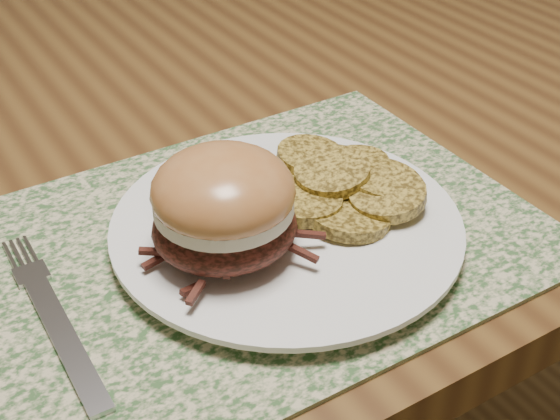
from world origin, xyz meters
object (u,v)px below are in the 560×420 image
object	(u,v)px
pork_sandwich	(224,206)
dinner_plate	(287,229)
fork	(52,315)
dining_table	(52,204)

from	to	relation	value
pork_sandwich	dinner_plate	bearing A→B (deg)	11.90
dinner_plate	pork_sandwich	xyz separation A→B (m)	(-0.06, -0.01, 0.05)
fork	dining_table	bearing A→B (deg)	75.96
dining_table	pork_sandwich	distance (m)	0.31
dining_table	dinner_plate	size ratio (longest dim) A/B	5.77
dining_table	fork	world-z (taller)	fork
dining_table	dinner_plate	distance (m)	0.31
dinner_plate	fork	size ratio (longest dim) A/B	1.29
dinner_plate	dining_table	bearing A→B (deg)	113.64
pork_sandwich	dining_table	bearing A→B (deg)	106.71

